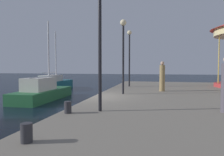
% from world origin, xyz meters
% --- Properties ---
extents(ground_plane, '(120.00, 120.00, 0.00)m').
position_xyz_m(ground_plane, '(0.00, 0.00, 0.00)').
color(ground_plane, black).
extents(sailboat_teal, '(1.95, 6.13, 6.14)m').
position_xyz_m(sailboat_teal, '(-7.20, 8.92, 0.61)').
color(sailboat_teal, '#19606B').
rests_on(sailboat_teal, ground).
extents(sailboat_green, '(2.05, 5.84, 5.81)m').
position_xyz_m(sailboat_green, '(-4.67, 2.73, 0.61)').
color(sailboat_green, '#236638').
rests_on(sailboat_green, ground).
extents(lamp_post_near_edge, '(0.36, 0.36, 4.24)m').
position_xyz_m(lamp_post_near_edge, '(1.33, -3.60, 3.70)').
color(lamp_post_near_edge, black).
rests_on(lamp_post_near_edge, quay_dock).
extents(lamp_post_mid_promenade, '(0.36, 0.36, 4.27)m').
position_xyz_m(lamp_post_mid_promenade, '(1.41, 1.20, 3.73)').
color(lamp_post_mid_promenade, black).
rests_on(lamp_post_mid_promenade, quay_dock).
extents(lamp_post_far_end, '(0.36, 0.36, 4.51)m').
position_xyz_m(lamp_post_far_end, '(1.18, 6.00, 3.86)').
color(lamp_post_far_end, black).
rests_on(lamp_post_far_end, quay_dock).
extents(bollard_south, '(0.24, 0.24, 0.40)m').
position_xyz_m(bollard_south, '(0.65, -6.84, 1.00)').
color(bollard_south, '#2D2D33').
rests_on(bollard_south, quay_dock).
extents(bollard_north, '(0.24, 0.24, 0.40)m').
position_xyz_m(bollard_north, '(0.36, -4.15, 1.00)').
color(bollard_north, '#2D2D33').
rests_on(bollard_north, quay_dock).
extents(person_by_the_water, '(0.34, 0.34, 1.93)m').
position_xyz_m(person_by_the_water, '(3.67, 3.08, 1.71)').
color(person_by_the_water, '#937A4C').
rests_on(person_by_the_water, quay_dock).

